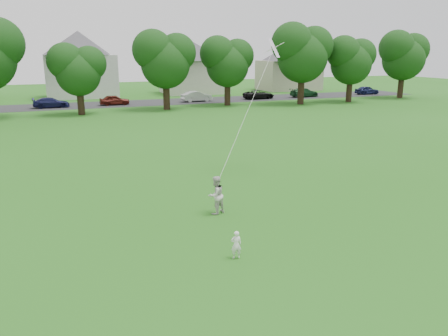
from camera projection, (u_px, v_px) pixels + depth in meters
name	position (u px, v px, depth m)	size (l,w,h in m)	color
ground	(201.00, 263.00, 13.09)	(160.00, 160.00, 0.00)	#226015
street	(89.00, 105.00, 50.92)	(90.00, 7.00, 0.01)	#2D2D30
toddler	(236.00, 245.00, 13.27)	(0.33, 0.21, 0.89)	white
older_boy	(216.00, 195.00, 16.84)	(0.74, 0.57, 1.52)	beige
kite	(249.00, 108.00, 19.24)	(3.01, 3.12, 8.81)	white
tree_row	(103.00, 53.00, 43.79)	(82.59, 8.55, 10.01)	black
parked_cars	(119.00, 100.00, 51.05)	(71.91, 2.49, 1.30)	black
house_row	(74.00, 61.00, 58.41)	(76.95, 13.15, 10.26)	silver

